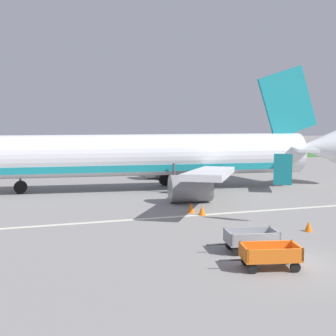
{
  "coord_description": "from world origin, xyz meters",
  "views": [
    {
      "loc": [
        -11.31,
        -18.13,
        6.75
      ],
      "look_at": [
        -1.02,
        14.59,
        2.8
      ],
      "focal_mm": 49.72,
      "sensor_mm": 36.0,
      "label": 1
    }
  ],
  "objects_px": {
    "airplane": "(153,156)",
    "baggage_cart_second_in_row": "(251,240)",
    "traffic_cone_mid_apron": "(202,210)",
    "traffic_cone_near_plane": "(191,208)",
    "baggage_cart_nearest": "(270,255)",
    "traffic_cone_by_carts": "(309,226)"
  },
  "relations": [
    {
      "from": "traffic_cone_near_plane",
      "to": "baggage_cart_nearest",
      "type": "bearing_deg",
      "value": -93.71
    },
    {
      "from": "traffic_cone_near_plane",
      "to": "traffic_cone_mid_apron",
      "type": "xyz_separation_m",
      "value": [
        0.43,
        -0.96,
        -0.01
      ]
    },
    {
      "from": "airplane",
      "to": "traffic_cone_mid_apron",
      "type": "distance_m",
      "value": 11.73
    },
    {
      "from": "baggage_cart_second_in_row",
      "to": "traffic_cone_mid_apron",
      "type": "height_order",
      "value": "baggage_cart_second_in_row"
    },
    {
      "from": "traffic_cone_mid_apron",
      "to": "airplane",
      "type": "bearing_deg",
      "value": 91.2
    },
    {
      "from": "traffic_cone_by_carts",
      "to": "traffic_cone_mid_apron",
      "type": "bearing_deg",
      "value": 125.82
    },
    {
      "from": "traffic_cone_mid_apron",
      "to": "traffic_cone_near_plane",
      "type": "bearing_deg",
      "value": 113.97
    },
    {
      "from": "baggage_cart_nearest",
      "to": "baggage_cart_second_in_row",
      "type": "xyz_separation_m",
      "value": [
        0.43,
        2.57,
        0.0
      ]
    },
    {
      "from": "traffic_cone_near_plane",
      "to": "baggage_cart_second_in_row",
      "type": "bearing_deg",
      "value": -92.13
    },
    {
      "from": "baggage_cart_second_in_row",
      "to": "traffic_cone_near_plane",
      "type": "bearing_deg",
      "value": 87.87
    },
    {
      "from": "baggage_cart_nearest",
      "to": "traffic_cone_mid_apron",
      "type": "relative_size",
      "value": 5.51
    },
    {
      "from": "traffic_cone_near_plane",
      "to": "traffic_cone_mid_apron",
      "type": "bearing_deg",
      "value": -66.03
    },
    {
      "from": "traffic_cone_near_plane",
      "to": "traffic_cone_by_carts",
      "type": "bearing_deg",
      "value": -55.65
    },
    {
      "from": "baggage_cart_nearest",
      "to": "baggage_cart_second_in_row",
      "type": "distance_m",
      "value": 2.6
    },
    {
      "from": "airplane",
      "to": "traffic_cone_near_plane",
      "type": "distance_m",
      "value": 10.79
    },
    {
      "from": "baggage_cart_nearest",
      "to": "airplane",
      "type": "bearing_deg",
      "value": 87.54
    },
    {
      "from": "airplane",
      "to": "baggage_cart_second_in_row",
      "type": "distance_m",
      "value": 20.1
    },
    {
      "from": "airplane",
      "to": "baggage_cart_nearest",
      "type": "xyz_separation_m",
      "value": [
        -0.97,
        -22.51,
        -2.45
      ]
    },
    {
      "from": "traffic_cone_near_plane",
      "to": "traffic_cone_mid_apron",
      "type": "relative_size",
      "value": 1.04
    },
    {
      "from": "baggage_cart_second_in_row",
      "to": "traffic_cone_mid_apron",
      "type": "distance_m",
      "value": 8.58
    },
    {
      "from": "baggage_cart_second_in_row",
      "to": "traffic_cone_near_plane",
      "type": "height_order",
      "value": "baggage_cart_second_in_row"
    },
    {
      "from": "baggage_cart_nearest",
      "to": "traffic_cone_mid_apron",
      "type": "height_order",
      "value": "baggage_cart_nearest"
    }
  ]
}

